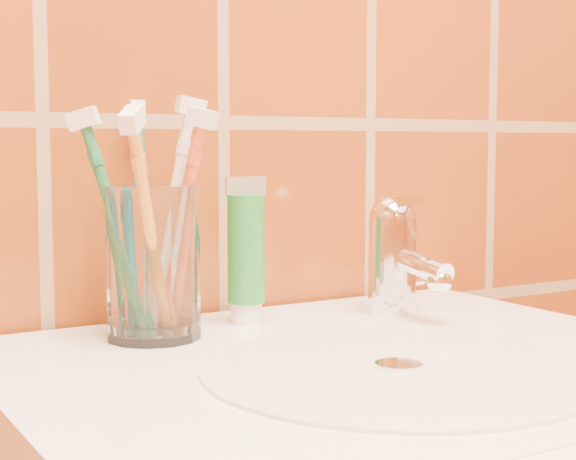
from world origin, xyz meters
TOP-DOWN VIEW (x-y plane):
  - glass_tumbler at (-0.12, 1.11)m, footprint 0.09×0.09m
  - toothpaste_tube at (-0.02, 1.12)m, footprint 0.04×0.04m
  - faucet at (0.14, 1.09)m, footprint 0.05×0.11m
  - toothbrush_0 at (-0.09, 1.12)m, footprint 0.08×0.07m
  - toothbrush_1 at (-0.15, 1.12)m, footprint 0.13×0.12m
  - toothbrush_2 at (-0.13, 1.07)m, footprint 0.16×0.17m
  - toothbrush_3 at (-0.09, 1.10)m, footprint 0.11×0.11m
  - toothbrush_4 at (-0.11, 1.15)m, footprint 0.11×0.17m

SIDE VIEW (x-z plane):
  - faucet at x=0.14m, z-range 0.85..0.97m
  - toothpaste_tube at x=-0.02m, z-range 0.85..0.98m
  - glass_tumbler at x=-0.12m, z-range 0.85..0.98m
  - toothbrush_2 at x=-0.13m, z-range 0.84..1.06m
  - toothbrush_1 at x=-0.15m, z-range 0.84..1.05m
  - toothbrush_3 at x=-0.09m, z-range 0.84..1.06m
  - toothbrush_4 at x=-0.11m, z-range 0.84..1.07m
  - toothbrush_0 at x=-0.09m, z-range 0.85..1.06m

